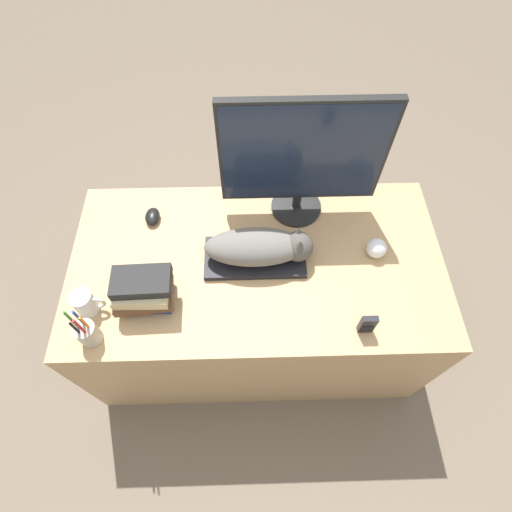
{
  "coord_description": "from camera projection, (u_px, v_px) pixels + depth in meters",
  "views": [
    {
      "loc": [
        -0.02,
        -0.42,
        2.05
      ],
      "look_at": [
        -0.0,
        0.37,
        0.76
      ],
      "focal_mm": 28.0,
      "sensor_mm": 36.0,
      "label": 1
    }
  ],
  "objects": [
    {
      "name": "monitor",
      "position": [
        303.0,
        157.0,
        1.46
      ],
      "size": [
        0.62,
        0.21,
        0.55
      ],
      "color": "black",
      "rests_on": "desk"
    },
    {
      "name": "cat",
      "position": [
        263.0,
        247.0,
        1.51
      ],
      "size": [
        0.41,
        0.16,
        0.14
      ],
      "color": "#66605B",
      "rests_on": "keyboard"
    },
    {
      "name": "phone",
      "position": [
        367.0,
        324.0,
        1.38
      ],
      "size": [
        0.05,
        0.02,
        0.1
      ],
      "color": "black",
      "rests_on": "desk"
    },
    {
      "name": "coffee_mug",
      "position": [
        86.0,
        303.0,
        1.42
      ],
      "size": [
        0.11,
        0.08,
        0.1
      ],
      "color": "silver",
      "rests_on": "desk"
    },
    {
      "name": "desk",
      "position": [
        257.0,
        299.0,
        1.87
      ],
      "size": [
        1.48,
        0.78,
        0.7
      ],
      "color": "tan",
      "rests_on": "ground_plane"
    },
    {
      "name": "book_stack",
      "position": [
        144.0,
        291.0,
        1.42
      ],
      "size": [
        0.22,
        0.16,
        0.16
      ],
      "color": "navy",
      "rests_on": "desk"
    },
    {
      "name": "pen_cup",
      "position": [
        87.0,
        333.0,
        1.36
      ],
      "size": [
        0.08,
        0.08,
        0.22
      ],
      "color": "#B2A893",
      "rests_on": "desk"
    },
    {
      "name": "keyboard",
      "position": [
        255.0,
        257.0,
        1.57
      ],
      "size": [
        0.39,
        0.19,
        0.02
      ],
      "color": "black",
      "rests_on": "desk"
    },
    {
      "name": "computer_mouse",
      "position": [
        152.0,
        217.0,
        1.67
      ],
      "size": [
        0.06,
        0.09,
        0.04
      ],
      "color": "black",
      "rests_on": "desk"
    },
    {
      "name": "baseball",
      "position": [
        376.0,
        248.0,
        1.56
      ],
      "size": [
        0.08,
        0.08,
        0.08
      ],
      "color": "silver",
      "rests_on": "desk"
    },
    {
      "name": "ground_plane",
      "position": [
        259.0,
        401.0,
        1.97
      ],
      "size": [
        12.0,
        12.0,
        0.0
      ],
      "primitive_type": "plane",
      "color": "#6B5B4C"
    }
  ]
}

